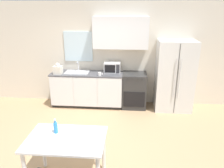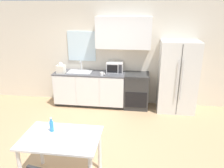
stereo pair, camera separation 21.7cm
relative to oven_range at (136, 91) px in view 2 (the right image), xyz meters
The scene contains 11 objects.
ground_plane 1.98m from the oven_range, 116.28° to the right, with size 12.00×12.00×0.00m, color tan.
wall_back 1.29m from the oven_range, 159.22° to the left, with size 12.00×0.38×2.70m.
kitchen_counter 1.25m from the oven_range, behind, with size 1.89×0.63×0.91m.
oven_range is the anchor object (origin of this frame).
refrigerator 1.09m from the oven_range, ahead, with size 0.92×0.71×1.79m.
kitchen_sink 1.59m from the oven_range, behind, with size 0.62×0.41×0.27m.
microwave 0.84m from the oven_range, 169.79° to the left, with size 0.43×0.33×0.28m.
coffee_mug 1.03m from the oven_range, 165.95° to the right, with size 0.12×0.09×0.09m.
grocery_bag_0 2.06m from the oven_range, behind, with size 0.22×0.19×0.30m.
dining_table 3.01m from the oven_range, 109.82° to the right, with size 1.12×0.76×0.78m.
drink_bottle 2.98m from the oven_range, 114.07° to the right, with size 0.06×0.06×0.23m.
Camera 2 is at (0.93, -3.69, 2.54)m, focal length 35.00 mm.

